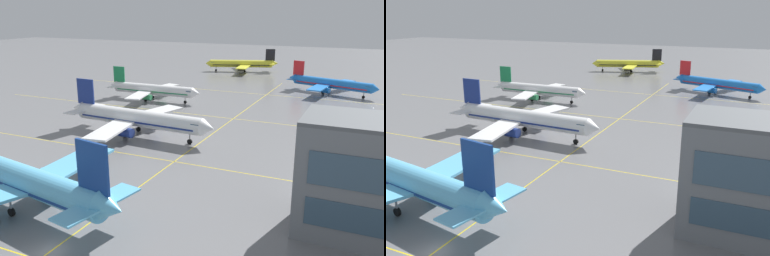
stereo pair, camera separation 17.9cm
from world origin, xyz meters
TOP-DOWN VIEW (x-y plane):
  - ground_plane at (0.00, 0.00)m, footprint 600.00×600.00m
  - airliner_front_gate at (-12.36, 7.55)m, footprint 41.31×35.22m
  - airliner_second_row at (-15.49, 44.73)m, footprint 38.72×33.36m
  - airliner_third_row at (-31.16, 79.43)m, footprint 32.54×28.18m
  - airliner_far_left_stand at (19.50, 114.22)m, footprint 32.02×27.43m
  - airliner_far_right_stand at (-24.35, 152.03)m, footprint 32.99×28.24m
  - taxiway_markings at (0.00, 50.61)m, footprint 158.39×154.32m

SIDE VIEW (x-z plane):
  - ground_plane at x=0.00m, z-range 0.00..0.00m
  - taxiway_markings at x=0.00m, z-range 0.00..0.01m
  - airliner_third_row at x=-31.16m, z-range -1.61..8.54m
  - airliner_far_left_stand at x=19.50m, z-range -1.63..8.65m
  - airliner_far_right_stand at x=-24.35m, z-range -1.67..8.88m
  - airliner_second_row at x=-15.49m, z-range -1.91..10.13m
  - airliner_front_gate at x=-12.36m, z-range -2.04..10.83m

